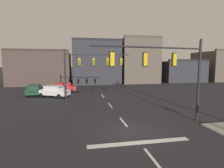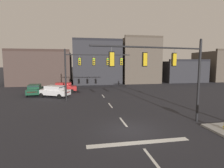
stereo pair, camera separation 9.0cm
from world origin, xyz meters
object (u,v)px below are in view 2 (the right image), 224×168
Objects in this scene: signal_mast_near_side at (168,66)px; car_lot_farside at (54,91)px; car_lot_middle at (63,87)px; car_lot_nearside at (35,89)px; signal_mast_far_side at (89,65)px.

car_lot_farside is at bearing 125.72° from signal_mast_near_side.
signal_mast_near_side is at bearing -54.28° from car_lot_farside.
signal_mast_near_side is 1.97× the size of car_lot_middle.
car_lot_nearside and car_lot_middle have the same top height.
signal_mast_near_side is 20.15m from car_lot_middle.
car_lot_middle is (-3.84, 6.65, -3.69)m from signal_mast_far_side.
car_lot_nearside is at bearing 146.96° from signal_mast_far_side.
car_lot_farside is at bearing 148.41° from signal_mast_far_side.
car_lot_middle is at bearing 22.04° from car_lot_nearside.
car_lot_nearside is 4.24m from car_lot_middle.
signal_mast_far_side is 1.84× the size of car_lot_middle.
signal_mast_near_side is 1.07× the size of signal_mast_far_side.
car_lot_nearside is 1.00× the size of car_lot_middle.
signal_mast_near_side reaches higher than car_lot_middle.
signal_mast_near_side is 12.14m from signal_mast_far_side.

